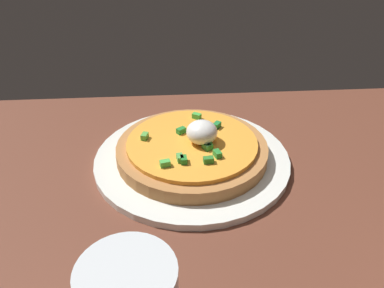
# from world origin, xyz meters

# --- Properties ---
(dining_table) EXTENTS (1.16, 0.64, 0.02)m
(dining_table) POSITION_xyz_m (0.00, 0.00, 0.01)
(dining_table) COLOR brown
(dining_table) RESTS_ON ground
(plate) EXTENTS (0.28, 0.28, 0.01)m
(plate) POSITION_xyz_m (-0.07, -0.10, 0.03)
(plate) COLOR white
(plate) RESTS_ON dining_table
(pizza) EXTENTS (0.21, 0.21, 0.06)m
(pizza) POSITION_xyz_m (-0.07, -0.10, 0.05)
(pizza) COLOR #B77941
(pizza) RESTS_ON plate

